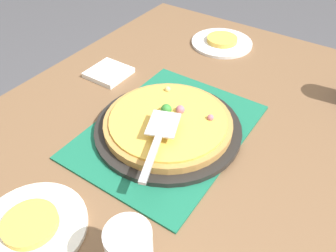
{
  "coord_description": "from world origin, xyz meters",
  "views": [
    {
      "loc": [
        -0.55,
        -0.37,
        1.35
      ],
      "look_at": [
        0.0,
        0.0,
        0.77
      ],
      "focal_mm": 36.58,
      "sensor_mm": 36.0,
      "label": 1
    }
  ],
  "objects_px": {
    "cup_near": "(130,252)",
    "napkin_stack": "(109,73)",
    "pizza_pan": "(168,128)",
    "served_slice_left": "(30,224)",
    "plate_far_right": "(222,43)",
    "pizza_server": "(159,137)",
    "served_slice_right": "(222,40)",
    "plate_near_left": "(32,227)",
    "pizza": "(168,122)"
  },
  "relations": [
    {
      "from": "cup_near",
      "to": "napkin_stack",
      "type": "height_order",
      "value": "cup_near"
    },
    {
      "from": "pizza_pan",
      "to": "served_slice_left",
      "type": "bearing_deg",
      "value": 170.68
    },
    {
      "from": "served_slice_left",
      "to": "plate_far_right",
      "type": "bearing_deg",
      "value": 2.53
    },
    {
      "from": "pizza_server",
      "to": "cup_near",
      "type": "bearing_deg",
      "value": -154.95
    },
    {
      "from": "served_slice_right",
      "to": "napkin_stack",
      "type": "xyz_separation_m",
      "value": [
        -0.39,
        0.21,
        -0.01
      ]
    },
    {
      "from": "plate_far_right",
      "to": "napkin_stack",
      "type": "bearing_deg",
      "value": 151.94
    },
    {
      "from": "cup_near",
      "to": "pizza_server",
      "type": "distance_m",
      "value": 0.28
    },
    {
      "from": "pizza_pan",
      "to": "served_slice_left",
      "type": "height_order",
      "value": "served_slice_left"
    },
    {
      "from": "plate_near_left",
      "to": "pizza_server",
      "type": "height_order",
      "value": "pizza_server"
    },
    {
      "from": "pizza_server",
      "to": "napkin_stack",
      "type": "distance_m",
      "value": 0.41
    },
    {
      "from": "cup_near",
      "to": "plate_far_right",
      "type": "bearing_deg",
      "value": 16.81
    },
    {
      "from": "pizza_server",
      "to": "served_slice_left",
      "type": "bearing_deg",
      "value": 161.57
    },
    {
      "from": "served_slice_left",
      "to": "served_slice_right",
      "type": "bearing_deg",
      "value": 2.53
    },
    {
      "from": "plate_far_right",
      "to": "pizza_pan",
      "type": "bearing_deg",
      "value": -168.44
    },
    {
      "from": "pizza_pan",
      "to": "served_slice_left",
      "type": "distance_m",
      "value": 0.39
    },
    {
      "from": "pizza_pan",
      "to": "plate_far_right",
      "type": "height_order",
      "value": "pizza_pan"
    },
    {
      "from": "served_slice_right",
      "to": "napkin_stack",
      "type": "relative_size",
      "value": 0.92
    },
    {
      "from": "pizza_pan",
      "to": "pizza",
      "type": "bearing_deg",
      "value": -13.87
    },
    {
      "from": "plate_far_right",
      "to": "cup_near",
      "type": "distance_m",
      "value": 0.89
    },
    {
      "from": "served_slice_left",
      "to": "pizza_pan",
      "type": "bearing_deg",
      "value": -9.32
    },
    {
      "from": "napkin_stack",
      "to": "pizza_server",
      "type": "bearing_deg",
      "value": -121.37
    },
    {
      "from": "plate_near_left",
      "to": "napkin_stack",
      "type": "bearing_deg",
      "value": 25.81
    },
    {
      "from": "pizza_pan",
      "to": "cup_near",
      "type": "xyz_separation_m",
      "value": [
        -0.34,
        -0.15,
        0.05
      ]
    },
    {
      "from": "pizza",
      "to": "plate_near_left",
      "type": "relative_size",
      "value": 1.5
    },
    {
      "from": "pizza_pan",
      "to": "plate_near_left",
      "type": "relative_size",
      "value": 1.73
    },
    {
      "from": "cup_near",
      "to": "napkin_stack",
      "type": "bearing_deg",
      "value": 45.05
    },
    {
      "from": "plate_near_left",
      "to": "served_slice_left",
      "type": "relative_size",
      "value": 2.0
    },
    {
      "from": "plate_near_left",
      "to": "pizza",
      "type": "bearing_deg",
      "value": -9.33
    },
    {
      "from": "plate_near_left",
      "to": "pizza_server",
      "type": "bearing_deg",
      "value": -18.43
    },
    {
      "from": "plate_near_left",
      "to": "cup_near",
      "type": "height_order",
      "value": "cup_near"
    },
    {
      "from": "pizza",
      "to": "napkin_stack",
      "type": "bearing_deg",
      "value": 69.02
    },
    {
      "from": "plate_far_right",
      "to": "served_slice_left",
      "type": "distance_m",
      "value": 0.9
    },
    {
      "from": "pizza_pan",
      "to": "napkin_stack",
      "type": "relative_size",
      "value": 3.17
    },
    {
      "from": "served_slice_right",
      "to": "pizza_server",
      "type": "distance_m",
      "value": 0.61
    },
    {
      "from": "plate_far_right",
      "to": "napkin_stack",
      "type": "relative_size",
      "value": 1.83
    },
    {
      "from": "plate_near_left",
      "to": "cup_near",
      "type": "relative_size",
      "value": 1.83
    },
    {
      "from": "plate_far_right",
      "to": "pizza_server",
      "type": "height_order",
      "value": "pizza_server"
    },
    {
      "from": "cup_near",
      "to": "napkin_stack",
      "type": "relative_size",
      "value": 1.0
    },
    {
      "from": "cup_near",
      "to": "pizza_server",
      "type": "xyz_separation_m",
      "value": [
        0.25,
        0.12,
        0.01
      ]
    },
    {
      "from": "pizza",
      "to": "served_slice_right",
      "type": "distance_m",
      "value": 0.52
    },
    {
      "from": "napkin_stack",
      "to": "pizza",
      "type": "bearing_deg",
      "value": -110.98
    },
    {
      "from": "cup_near",
      "to": "pizza",
      "type": "bearing_deg",
      "value": 24.01
    },
    {
      "from": "pizza_pan",
      "to": "served_slice_right",
      "type": "xyz_separation_m",
      "value": [
        0.51,
        0.1,
        0.01
      ]
    },
    {
      "from": "napkin_stack",
      "to": "cup_near",
      "type": "bearing_deg",
      "value": -134.95
    },
    {
      "from": "pizza",
      "to": "plate_near_left",
      "type": "xyz_separation_m",
      "value": [
        -0.39,
        0.06,
        -0.03
      ]
    },
    {
      "from": "pizza_pan",
      "to": "plate_far_right",
      "type": "relative_size",
      "value": 1.73
    },
    {
      "from": "plate_near_left",
      "to": "served_slice_left",
      "type": "height_order",
      "value": "served_slice_left"
    },
    {
      "from": "plate_far_right",
      "to": "served_slice_left",
      "type": "xyz_separation_m",
      "value": [
        -0.89,
        -0.04,
        0.01
      ]
    },
    {
      "from": "pizza_pan",
      "to": "pizza_server",
      "type": "xyz_separation_m",
      "value": [
        -0.09,
        -0.04,
        0.06
      ]
    },
    {
      "from": "pizza",
      "to": "pizza_server",
      "type": "height_order",
      "value": "pizza_server"
    }
  ]
}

